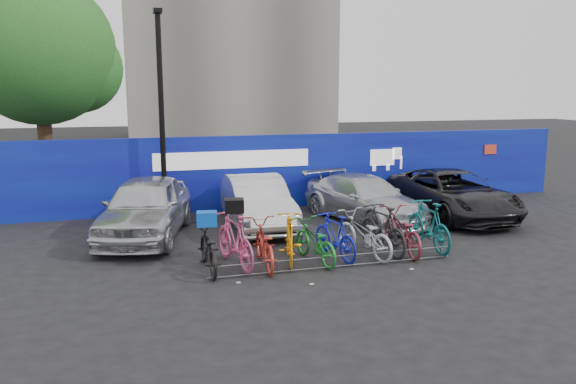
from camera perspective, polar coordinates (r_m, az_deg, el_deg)
name	(u,v)px	position (r m, az deg, el deg)	size (l,w,h in m)	color
ground	(325,261)	(12.95, 3.82, -6.98)	(100.00, 100.00, 0.00)	black
hoarding	(263,172)	(18.31, -2.53, 2.06)	(22.00, 0.18, 2.40)	#0E0A8F
tree	(46,54)	(21.84, -23.38, 12.76)	(5.40, 5.20, 7.80)	#382314
lamppost	(161,110)	(17.04, -12.74, 8.17)	(0.25, 0.50, 6.11)	black
bike_rack	(335,262)	(12.37, 4.78, -7.05)	(5.60, 0.03, 0.30)	#595B60
car_0	(145,207)	(15.21, -14.30, -1.52)	(1.90, 4.73, 1.61)	#BABBBF
car_1	(257,202)	(15.88, -3.17, -1.04)	(1.51, 4.34, 1.43)	silver
car_2	(365,199)	(16.81, 7.79, -0.67)	(1.85, 4.56, 1.32)	#BBBDC1
car_3	(452,194)	(17.87, 16.30, -0.18)	(2.35, 5.09, 1.41)	black
bike_0	(208,248)	(12.21, -8.16, -5.70)	(0.67, 1.91, 1.00)	black
bike_1	(235,239)	(12.43, -5.43, -4.82)	(0.57, 2.03, 1.22)	#E74D86
bike_2	(264,244)	(12.38, -2.48, -5.31)	(0.68, 1.96, 1.03)	#B83026
bike_3	(290,238)	(12.67, 0.16, -4.72)	(0.52, 1.86, 1.11)	orange
bike_4	(315,242)	(12.71, 2.72, -5.05)	(0.64, 1.83, 0.96)	#1B7D2A
bike_5	(335,236)	(13.00, 4.80, -4.49)	(0.50, 1.76, 1.06)	#131CC3
bike_6	(364,234)	(13.25, 7.69, -4.28)	(0.70, 2.00, 1.05)	#B6B8BF
bike_7	(382,229)	(13.54, 9.57, -3.73)	(0.55, 1.96, 1.18)	#242427
bike_8	(401,231)	(13.67, 11.46, -3.92)	(0.71, 2.03, 1.06)	maroon
bike_9	(429,225)	(14.08, 14.10, -3.28)	(0.57, 2.02, 1.21)	#0F6065
cargo_crate	(207,219)	(12.04, -8.24, -2.71)	(0.43, 0.32, 0.30)	blue
cargo_topcase	(234,206)	(12.26, -5.49, -1.40)	(0.41, 0.36, 0.30)	black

